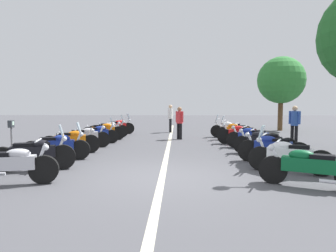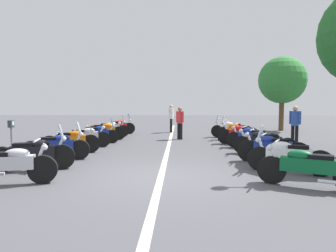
{
  "view_description": "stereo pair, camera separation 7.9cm",
  "coord_description": "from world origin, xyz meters",
  "px_view_note": "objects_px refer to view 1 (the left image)",
  "views": [
    {
      "loc": [
        -7.18,
        -0.36,
        1.79
      ],
      "look_at": [
        4.7,
        0.0,
        0.9
      ],
      "focal_mm": 31.83,
      "sensor_mm": 36.0,
      "label": 1
    },
    {
      "loc": [
        -7.18,
        -0.44,
        1.79
      ],
      "look_at": [
        4.7,
        0.0,
        0.9
      ],
      "focal_mm": 31.83,
      "sensor_mm": 36.0,
      "label": 2
    }
  ],
  "objects_px": {
    "motorcycle_left_row_8": "(117,126)",
    "motorcycle_right_row_3": "(264,142)",
    "motorcycle_right_row_1": "(288,155)",
    "bystander_1": "(294,122)",
    "motorcycle_left_row_4": "(84,137)",
    "motorcycle_right_row_4": "(252,137)",
    "motorcycle_left_row_1": "(34,153)",
    "motorcycle_left_row_5": "(97,134)",
    "parking_meter": "(11,133)",
    "motorcycle_right_row_5": "(242,134)",
    "motorcycle_left_row_7": "(109,129)",
    "motorcycle_left_row_0": "(11,165)",
    "motorcycle_right_row_2": "(272,148)",
    "motorcycle_left_row_6": "(104,131)",
    "motorcycle_left_row_2": "(57,146)",
    "motorcycle_right_row_7": "(230,129)",
    "bystander_0": "(170,116)",
    "motorcycle_left_row_3": "(71,141)",
    "motorcycle_right_row_0": "(309,167)",
    "motorcycle_right_row_6": "(236,131)",
    "bystander_2": "(179,120)",
    "roadside_tree_1": "(281,80)"
  },
  "relations": [
    {
      "from": "motorcycle_left_row_7",
      "to": "bystander_2",
      "type": "distance_m",
      "value": 3.92
    },
    {
      "from": "motorcycle_left_row_1",
      "to": "bystander_1",
      "type": "xyz_separation_m",
      "value": [
        5.37,
        -8.92,
        0.52
      ]
    },
    {
      "from": "motorcycle_left_row_2",
      "to": "motorcycle_left_row_4",
      "type": "relative_size",
      "value": 1.02
    },
    {
      "from": "motorcycle_right_row_4",
      "to": "parking_meter",
      "type": "relative_size",
      "value": 1.56
    },
    {
      "from": "bystander_0",
      "to": "motorcycle_right_row_0",
      "type": "bearing_deg",
      "value": 97.67
    },
    {
      "from": "motorcycle_right_row_0",
      "to": "motorcycle_right_row_5",
      "type": "relative_size",
      "value": 0.94
    },
    {
      "from": "motorcycle_left_row_6",
      "to": "bystander_2",
      "type": "distance_m",
      "value": 3.8
    },
    {
      "from": "motorcycle_right_row_3",
      "to": "motorcycle_right_row_4",
      "type": "distance_m",
      "value": 1.47
    },
    {
      "from": "motorcycle_left_row_7",
      "to": "motorcycle_left_row_5",
      "type": "bearing_deg",
      "value": -105.17
    },
    {
      "from": "motorcycle_left_row_8",
      "to": "motorcycle_right_row_4",
      "type": "relative_size",
      "value": 0.99
    },
    {
      "from": "motorcycle_right_row_6",
      "to": "bystander_1",
      "type": "height_order",
      "value": "bystander_1"
    },
    {
      "from": "motorcycle_left_row_3",
      "to": "motorcycle_right_row_1",
      "type": "xyz_separation_m",
      "value": [
        -2.81,
        -6.7,
        0.0
      ]
    },
    {
      "from": "motorcycle_left_row_7",
      "to": "bystander_0",
      "type": "xyz_separation_m",
      "value": [
        2.82,
        -3.26,
        0.55
      ]
    },
    {
      "from": "motorcycle_left_row_6",
      "to": "motorcycle_right_row_5",
      "type": "xyz_separation_m",
      "value": [
        -1.4,
        -6.45,
        0.0
      ]
    },
    {
      "from": "motorcycle_right_row_3",
      "to": "motorcycle_right_row_5",
      "type": "distance_m",
      "value": 2.65
    },
    {
      "from": "motorcycle_left_row_0",
      "to": "motorcycle_left_row_4",
      "type": "xyz_separation_m",
      "value": [
        5.55,
        0.12,
        0.0
      ]
    },
    {
      "from": "motorcycle_left_row_1",
      "to": "motorcycle_left_row_2",
      "type": "height_order",
      "value": "motorcycle_left_row_1"
    },
    {
      "from": "motorcycle_left_row_4",
      "to": "motorcycle_right_row_4",
      "type": "xyz_separation_m",
      "value": [
        0.05,
        -6.78,
        0.0
      ]
    },
    {
      "from": "motorcycle_left_row_0",
      "to": "motorcycle_right_row_2",
      "type": "distance_m",
      "value": 7.05
    },
    {
      "from": "motorcycle_left_row_3",
      "to": "motorcycle_right_row_0",
      "type": "height_order",
      "value": "motorcycle_left_row_3"
    },
    {
      "from": "motorcycle_left_row_8",
      "to": "motorcycle_right_row_7",
      "type": "height_order",
      "value": "motorcycle_left_row_8"
    },
    {
      "from": "motorcycle_left_row_2",
      "to": "motorcycle_right_row_4",
      "type": "bearing_deg",
      "value": 8.79
    },
    {
      "from": "motorcycle_left_row_4",
      "to": "motorcycle_left_row_6",
      "type": "bearing_deg",
      "value": 65.91
    },
    {
      "from": "motorcycle_left_row_8",
      "to": "motorcycle_right_row_2",
      "type": "height_order",
      "value": "motorcycle_left_row_8"
    },
    {
      "from": "motorcycle_right_row_5",
      "to": "motorcycle_left_row_7",
      "type": "bearing_deg",
      "value": -3.94
    },
    {
      "from": "motorcycle_left_row_7",
      "to": "bystander_2",
      "type": "relative_size",
      "value": 1.3
    },
    {
      "from": "motorcycle_left_row_5",
      "to": "motorcycle_left_row_6",
      "type": "relative_size",
      "value": 0.93
    },
    {
      "from": "motorcycle_left_row_1",
      "to": "motorcycle_right_row_0",
      "type": "distance_m",
      "value": 6.76
    },
    {
      "from": "motorcycle_left_row_7",
      "to": "bystander_1",
      "type": "distance_m",
      "value": 9.23
    },
    {
      "from": "motorcycle_left_row_2",
      "to": "motorcycle_left_row_8",
      "type": "height_order",
      "value": "motorcycle_left_row_8"
    },
    {
      "from": "motorcycle_left_row_5",
      "to": "roadside_tree_1",
      "type": "bearing_deg",
      "value": 14.84
    },
    {
      "from": "motorcycle_left_row_2",
      "to": "parking_meter",
      "type": "bearing_deg",
      "value": -175.93
    },
    {
      "from": "motorcycle_left_row_5",
      "to": "motorcycle_right_row_2",
      "type": "bearing_deg",
      "value": -51.73
    },
    {
      "from": "bystander_0",
      "to": "motorcycle_right_row_1",
      "type": "bearing_deg",
      "value": 99.71
    },
    {
      "from": "motorcycle_right_row_2",
      "to": "motorcycle_right_row_7",
      "type": "bearing_deg",
      "value": -67.45
    },
    {
      "from": "motorcycle_left_row_0",
      "to": "motorcycle_left_row_4",
      "type": "distance_m",
      "value": 5.56
    },
    {
      "from": "motorcycle_left_row_7",
      "to": "parking_meter",
      "type": "xyz_separation_m",
      "value": [
        -6.96,
        1.36,
        0.43
      ]
    },
    {
      "from": "motorcycle_left_row_1",
      "to": "motorcycle_left_row_5",
      "type": "relative_size",
      "value": 1.09
    },
    {
      "from": "motorcycle_left_row_8",
      "to": "motorcycle_right_row_3",
      "type": "relative_size",
      "value": 0.98
    },
    {
      "from": "motorcycle_right_row_6",
      "to": "bystander_0",
      "type": "relative_size",
      "value": 1.15
    },
    {
      "from": "motorcycle_left_row_2",
      "to": "motorcycle_right_row_7",
      "type": "distance_m",
      "value": 9.39
    },
    {
      "from": "motorcycle_left_row_7",
      "to": "motorcycle_right_row_4",
      "type": "bearing_deg",
      "value": -47.19
    },
    {
      "from": "motorcycle_left_row_5",
      "to": "motorcycle_left_row_7",
      "type": "bearing_deg",
      "value": 73.15
    },
    {
      "from": "motorcycle_right_row_1",
      "to": "bystander_1",
      "type": "xyz_separation_m",
      "value": [
        5.4,
        -2.24,
        0.53
      ]
    },
    {
      "from": "motorcycle_left_row_8",
      "to": "parking_meter",
      "type": "distance_m",
      "value": 8.62
    },
    {
      "from": "motorcycle_left_row_0",
      "to": "motorcycle_left_row_5",
      "type": "xyz_separation_m",
      "value": [
        6.9,
        -0.04,
        0.0
      ]
    },
    {
      "from": "motorcycle_left_row_5",
      "to": "motorcycle_right_row_3",
      "type": "bearing_deg",
      "value": -41.29
    },
    {
      "from": "parking_meter",
      "to": "bystander_0",
      "type": "distance_m",
      "value": 10.82
    },
    {
      "from": "motorcycle_right_row_2",
      "to": "motorcycle_right_row_4",
      "type": "distance_m",
      "value": 2.93
    },
    {
      "from": "motorcycle_right_row_4",
      "to": "motorcycle_right_row_5",
      "type": "bearing_deg",
      "value": -56.64
    }
  ]
}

